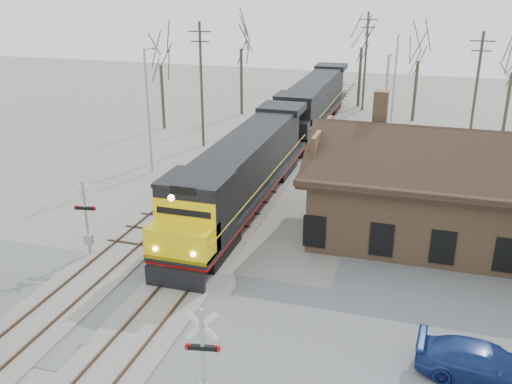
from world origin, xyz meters
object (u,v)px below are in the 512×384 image
locomotive_trailing (313,103)px  locomotive_lead (242,174)px  parked_car (483,363)px  depot (445,198)px

locomotive_trailing → locomotive_lead: bearing=-90.0°
locomotive_trailing → parked_car: locomotive_trailing is taller
depot → parked_car: bearing=-83.1°
depot → parked_car: 12.45m
depot → locomotive_trailing: depot is taller
depot → parked_car: (1.47, -12.25, -1.71)m
depot → locomotive_lead: size_ratio=0.71×
depot → locomotive_trailing: size_ratio=0.71×
depot → locomotive_lead: depot is taller
locomotive_lead → parked_car: locomotive_lead is taller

